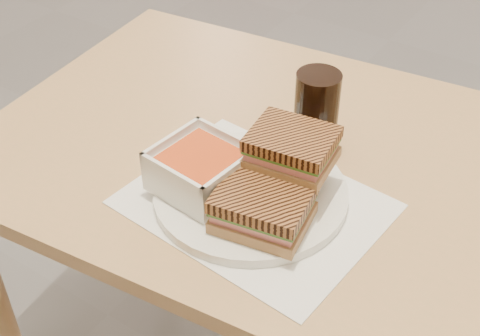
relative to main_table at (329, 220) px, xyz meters
The scene contains 7 objects.
main_table is the anchor object (origin of this frame).
tray_liner 0.19m from the main_table, 113.43° to the right, with size 0.39×0.32×0.00m.
plate 0.20m from the main_table, 119.49° to the right, with size 0.30×0.30×0.02m.
soup_bowl 0.27m from the main_table, 130.40° to the right, with size 0.14×0.14×0.07m.
panini_lower 0.25m from the main_table, 96.92° to the right, with size 0.14×0.13×0.06m.
panini_upper 0.23m from the main_table, 105.34° to the right, with size 0.13×0.11×0.05m.
cola_glass 0.20m from the main_table, 164.10° to the left, with size 0.07×0.07×0.15m.
Camera 1 is at (0.42, -2.61, 1.41)m, focal length 48.91 mm.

